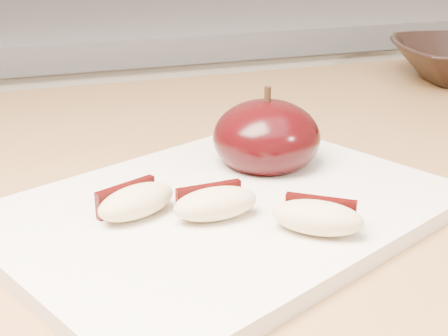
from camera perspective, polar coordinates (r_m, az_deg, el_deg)
name	(u,v)px	position (r m, az deg, el deg)	size (l,w,h in m)	color
back_cabinet	(138,238)	(1.33, -7.87, -6.34)	(2.40, 0.62, 0.94)	silver
cutting_board	(224,210)	(0.43, 0.00, -3.84)	(0.30, 0.22, 0.01)	silver
apple_half	(266,137)	(0.49, 3.90, 2.80)	(0.09, 0.09, 0.07)	black
apple_wedge_a	(135,201)	(0.41, -8.11, -3.01)	(0.06, 0.05, 0.02)	beige
apple_wedge_b	(215,203)	(0.40, -0.85, -3.21)	(0.06, 0.03, 0.02)	beige
apple_wedge_c	(318,217)	(0.39, 8.56, -4.44)	(0.06, 0.06, 0.02)	beige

